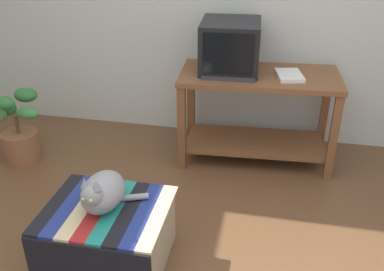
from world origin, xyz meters
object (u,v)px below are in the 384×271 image
Objects in this scene: keyboard at (229,77)px; desk at (258,102)px; book at (289,75)px; potted_plant at (19,133)px; ottoman_with_blanket at (109,235)px; cat at (102,192)px; tv_monitor at (230,46)px.

desk is at bearing 30.75° from keyboard.
book is (0.22, -0.03, 0.26)m from desk.
ottoman_with_blanket is at bearing -40.17° from potted_plant.
cat is at bearing 162.07° from ottoman_with_blanket.
cat reaches higher than potted_plant.
book is at bearing -11.34° from desk.
cat is 1.51m from potted_plant.
potted_plant is at bearing 177.91° from book.
ottoman_with_blanket is 0.30m from cat.
desk reaches higher than cat.
book is at bearing 10.53° from potted_plant.
ottoman_with_blanket is (-0.52, -1.24, -0.56)m from keyboard.
potted_plant is at bearing 143.99° from cat.
keyboard is at bearing -87.33° from tv_monitor.
desk is at bearing 159.59° from book.
desk is 2.42× the size of tv_monitor.
keyboard is (0.02, -0.20, -0.17)m from tv_monitor.
desk is 0.34m from book.
keyboard is 1.76m from potted_plant.
keyboard is at bearing -177.97° from book.
desk is at bearing 12.63° from potted_plant.
book is 1.69m from cat.
ottoman_with_blanket is (-0.97, -1.36, -0.57)m from book.
book is 2.21m from potted_plant.
cat is at bearing -113.04° from tv_monitor.
book is 0.43× the size of potted_plant.
keyboard is 1.14× the size of cat.
keyboard is at bearing -150.04° from desk.
book is (0.44, 0.12, 0.00)m from keyboard.
desk is at bearing 65.76° from cat.
keyboard is at bearing 9.41° from potted_plant.
book reaches higher than cat.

